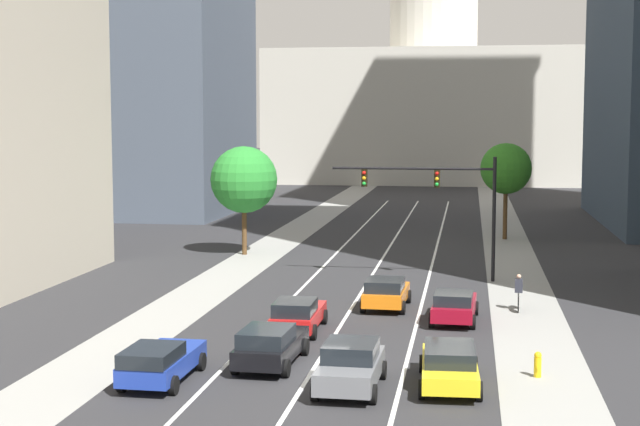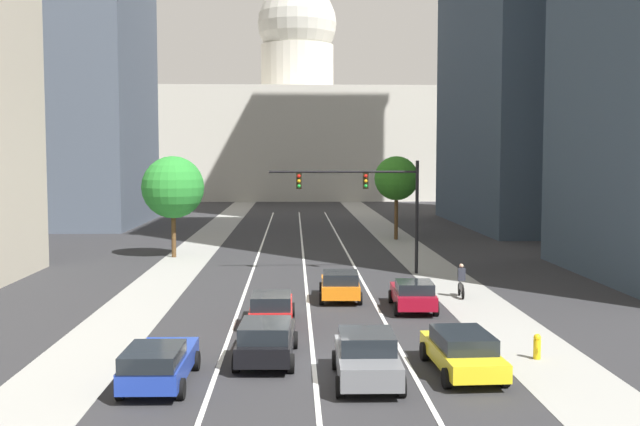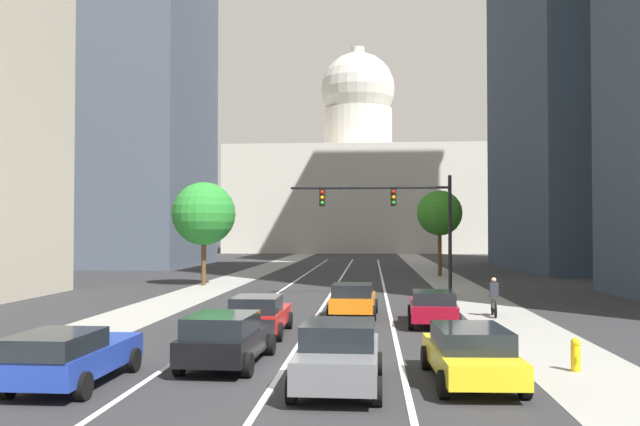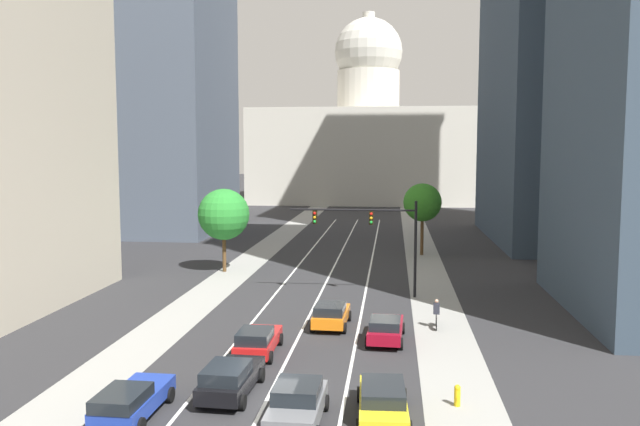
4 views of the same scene
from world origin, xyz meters
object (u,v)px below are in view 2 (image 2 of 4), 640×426
traffic_signal_mast (370,194)px  car_yellow (462,351)px  car_red (271,308)px  car_crimson (413,294)px  car_blue (159,363)px  capitol_building (297,130)px  car_gray (367,357)px  street_tree_near_left (173,187)px  cyclist (461,281)px  street_tree_near_right (396,179)px  car_orange (340,285)px  fire_hydrant (537,346)px  car_black (267,339)px

traffic_signal_mast → car_yellow: bearing=-87.5°
car_red → car_yellow: 9.65m
car_crimson → car_blue: (-9.71, -11.33, 0.02)m
car_blue → capitol_building: bearing=-1.6°
car_gray → street_tree_near_left: bearing=20.7°
car_gray → cyclist: bearing=-22.7°
car_yellow → traffic_signal_mast: 21.48m
capitol_building → car_blue: bearing=-92.6°
car_yellow → traffic_signal_mast: bearing=0.1°
street_tree_near_right → car_orange: bearing=-103.4°
car_gray → car_crimson: 11.54m
car_yellow → fire_hydrant: car_yellow is taller
car_blue → fire_hydrant: (12.73, 2.72, -0.29)m
car_black → car_blue: (-3.23, -2.77, -0.03)m
car_yellow → fire_hydrant: bearing=-64.7°
car_orange → street_tree_near_left: street_tree_near_left is taller
car_orange → traffic_signal_mast: traffic_signal_mast is taller
traffic_signal_mast → car_crimson: bearing=-85.1°
car_red → car_blue: (-3.24, -8.28, -0.00)m
car_black → car_yellow: size_ratio=0.99×
street_tree_near_left → car_crimson: bearing=-53.3°
car_crimson → cyclist: bearing=-41.5°
car_red → street_tree_near_left: 23.43m
car_red → street_tree_near_left: size_ratio=0.63×
car_blue → car_yellow: (9.72, 1.14, -0.01)m
capitol_building → cyclist: 94.86m
car_crimson → capitol_building: bearing=5.5°
capitol_building → car_black: size_ratio=9.39×
street_tree_near_right → car_crimson: bearing=-96.2°
car_crimson → car_black: size_ratio=0.94×
traffic_signal_mast → fire_hydrant: bearing=-78.6°
car_crimson → car_orange: car_orange is taller
cyclist → car_black: bearing=143.7°
capitol_building → street_tree_near_right: 68.20m
car_black → cyclist: size_ratio=2.76×
capitol_building → fire_hydrant: bearing=-85.7°
traffic_signal_mast → street_tree_near_right: 19.11m
car_blue → street_tree_near_left: (-4.26, 30.09, 4.17)m
car_yellow → street_tree_near_left: size_ratio=0.67×
cyclist → street_tree_near_right: (0.29, 26.50, 4.36)m
car_blue → fire_hydrant: 13.02m
car_gray → street_tree_near_right: bearing=-8.2°
street_tree_near_left → car_orange: bearing=-56.5°
traffic_signal_mast → capitol_building: bearing=92.6°
traffic_signal_mast → fire_hydrant: (3.94, -19.47, -4.41)m
street_tree_near_right → car_red: bearing=-106.6°
car_gray → car_orange: car_gray is taller
capitol_building → car_red: 100.59m
cyclist → street_tree_near_left: size_ratio=0.24×
car_orange → cyclist: (6.16, 0.51, 0.08)m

